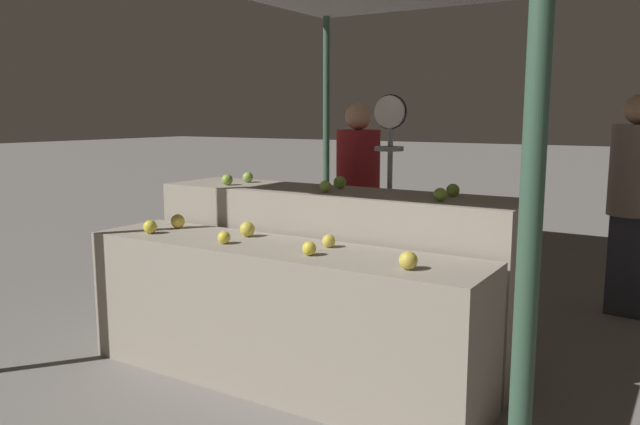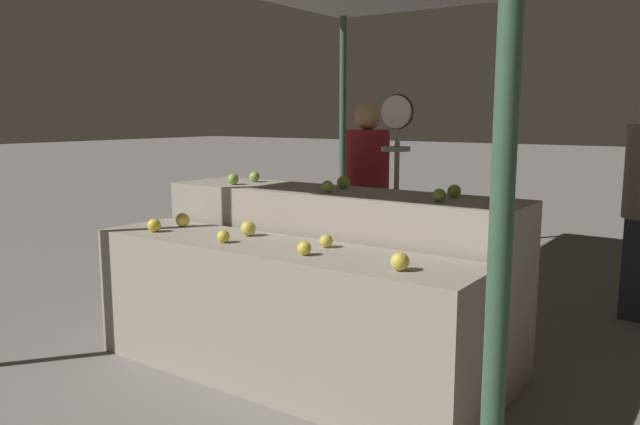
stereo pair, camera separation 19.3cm
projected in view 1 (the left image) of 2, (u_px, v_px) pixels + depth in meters
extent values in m
plane|color=slate|center=(277.00, 381.00, 3.50)|extent=(60.00, 60.00, 0.00)
cylinder|color=#33513D|center=(532.00, 196.00, 1.81)|extent=(0.07, 0.07, 2.49)
cylinder|color=#33513D|center=(326.00, 137.00, 6.64)|extent=(0.07, 0.07, 2.49)
cube|color=gray|center=(277.00, 315.00, 3.44)|extent=(2.35, 0.55, 0.78)
cube|color=gray|center=(332.00, 271.00, 3.92)|extent=(2.35, 0.55, 1.02)
sphere|color=gold|center=(150.00, 227.00, 3.71)|extent=(0.08, 0.08, 0.08)
sphere|color=gold|center=(224.00, 237.00, 3.42)|extent=(0.07, 0.07, 0.07)
sphere|color=gold|center=(309.00, 248.00, 3.13)|extent=(0.07, 0.07, 0.07)
sphere|color=gold|center=(408.00, 260.00, 2.84)|extent=(0.09, 0.09, 0.09)
sphere|color=yellow|center=(178.00, 221.00, 3.89)|extent=(0.09, 0.09, 0.09)
sphere|color=gold|center=(247.00, 229.00, 3.62)|extent=(0.09, 0.09, 0.09)
sphere|color=gold|center=(329.00, 241.00, 3.32)|extent=(0.07, 0.07, 0.07)
sphere|color=#84AD3D|center=(227.00, 180.00, 4.13)|extent=(0.07, 0.07, 0.07)
sphere|color=#8EB247|center=(325.00, 186.00, 3.75)|extent=(0.07, 0.07, 0.07)
sphere|color=#7AA338|center=(440.00, 195.00, 3.36)|extent=(0.07, 0.07, 0.07)
sphere|color=#8EB247|center=(248.00, 177.00, 4.30)|extent=(0.07, 0.07, 0.07)
sphere|color=#7AA338|center=(340.00, 182.00, 3.93)|extent=(0.08, 0.08, 0.08)
sphere|color=#7AA338|center=(453.00, 190.00, 3.53)|extent=(0.08, 0.08, 0.08)
cylinder|color=#99999E|center=(389.00, 218.00, 4.38)|extent=(0.04, 0.04, 1.52)
cylinder|color=black|center=(391.00, 112.00, 4.26)|extent=(0.24, 0.01, 0.24)
cylinder|color=silver|center=(390.00, 112.00, 4.25)|extent=(0.22, 0.02, 0.22)
cylinder|color=#99999E|center=(389.00, 138.00, 4.28)|extent=(0.01, 0.01, 0.14)
cylinder|color=#99999E|center=(389.00, 149.00, 4.29)|extent=(0.20, 0.20, 0.03)
cube|color=#2D2D38|center=(357.00, 259.00, 4.88)|extent=(0.27, 0.19, 0.73)
cylinder|color=maroon|center=(358.00, 172.00, 4.78)|extent=(0.38, 0.38, 0.64)
sphere|color=tan|center=(359.00, 116.00, 4.71)|extent=(0.21, 0.21, 0.21)
cube|color=#2D2D38|center=(627.00, 265.00, 4.61)|extent=(0.28, 0.19, 0.76)
cylinder|color=#756656|center=(635.00, 170.00, 4.50)|extent=(0.38, 0.38, 0.66)
sphere|color=tan|center=(640.00, 109.00, 4.43)|extent=(0.21, 0.21, 0.21)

